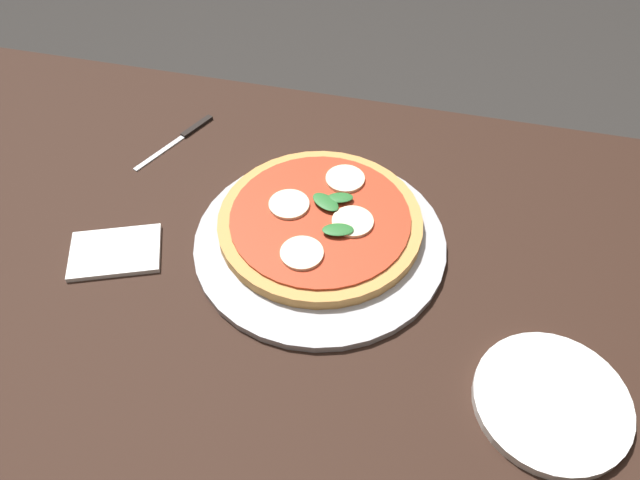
{
  "coord_description": "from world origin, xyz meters",
  "views": [
    {
      "loc": [
        0.26,
        -0.53,
        1.42
      ],
      "look_at": [
        0.12,
        0.05,
        0.74
      ],
      "focal_mm": 34.61,
      "sensor_mm": 36.0,
      "label": 1
    }
  ],
  "objects_px": {
    "serving_tray": "(320,242)",
    "plate_white": "(552,402)",
    "dining_table": "(242,299)",
    "pizza": "(320,221)",
    "knife": "(184,135)",
    "napkin": "(115,252)"
  },
  "relations": [
    {
      "from": "serving_tray",
      "to": "plate_white",
      "type": "bearing_deg",
      "value": -29.03
    },
    {
      "from": "knife",
      "to": "plate_white",
      "type": "bearing_deg",
      "value": -30.88
    },
    {
      "from": "napkin",
      "to": "knife",
      "type": "xyz_separation_m",
      "value": [
        -0.0,
        0.28,
        -0.0
      ]
    },
    {
      "from": "dining_table",
      "to": "serving_tray",
      "type": "distance_m",
      "value": 0.17
    },
    {
      "from": "pizza",
      "to": "plate_white",
      "type": "xyz_separation_m",
      "value": [
        0.34,
        -0.21,
        -0.02
      ]
    },
    {
      "from": "napkin",
      "to": "knife",
      "type": "height_order",
      "value": "napkin"
    },
    {
      "from": "pizza",
      "to": "napkin",
      "type": "height_order",
      "value": "pizza"
    },
    {
      "from": "dining_table",
      "to": "napkin",
      "type": "xyz_separation_m",
      "value": [
        -0.17,
        -0.04,
        0.11
      ]
    },
    {
      "from": "pizza",
      "to": "serving_tray",
      "type": "bearing_deg",
      "value": -77.24
    },
    {
      "from": "napkin",
      "to": "pizza",
      "type": "bearing_deg",
      "value": 21.87
    },
    {
      "from": "dining_table",
      "to": "knife",
      "type": "height_order",
      "value": "knife"
    },
    {
      "from": "plate_white",
      "to": "knife",
      "type": "distance_m",
      "value": 0.73
    },
    {
      "from": "dining_table",
      "to": "plate_white",
      "type": "height_order",
      "value": "plate_white"
    },
    {
      "from": "serving_tray",
      "to": "napkin",
      "type": "height_order",
      "value": "serving_tray"
    },
    {
      "from": "dining_table",
      "to": "knife",
      "type": "bearing_deg",
      "value": 126.13
    },
    {
      "from": "dining_table",
      "to": "knife",
      "type": "distance_m",
      "value": 0.32
    },
    {
      "from": "serving_tray",
      "to": "plate_white",
      "type": "distance_m",
      "value": 0.38
    },
    {
      "from": "serving_tray",
      "to": "plate_white",
      "type": "xyz_separation_m",
      "value": [
        0.33,
        -0.18,
        0.0
      ]
    },
    {
      "from": "serving_tray",
      "to": "napkin",
      "type": "relative_size",
      "value": 2.86
    },
    {
      "from": "napkin",
      "to": "knife",
      "type": "relative_size",
      "value": 0.78
    },
    {
      "from": "pizza",
      "to": "knife",
      "type": "height_order",
      "value": "pizza"
    },
    {
      "from": "dining_table",
      "to": "pizza",
      "type": "bearing_deg",
      "value": 35.07
    }
  ]
}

